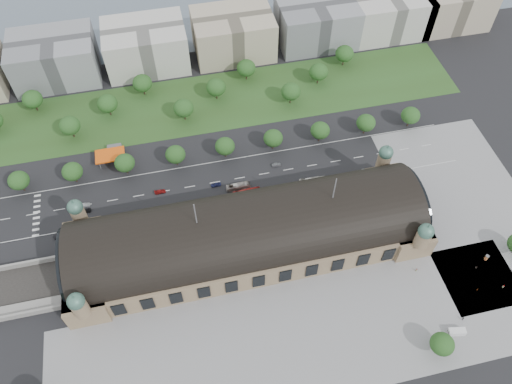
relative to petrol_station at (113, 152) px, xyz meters
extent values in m
plane|color=black|center=(53.91, -65.28, -2.95)|extent=(900.00, 900.00, 0.00)
cube|color=#907A59|center=(53.91, -65.28, 3.05)|extent=(150.00, 40.00, 12.00)
cube|color=#907A59|center=(-13.09, -65.28, 3.05)|extent=(16.00, 43.00, 12.00)
cube|color=#907A59|center=(120.91, -65.28, 3.05)|extent=(16.00, 43.00, 12.00)
cylinder|color=black|center=(53.91, -65.28, 9.05)|extent=(144.00, 37.60, 37.60)
cylinder|color=black|center=(-19.09, -65.28, 11.05)|extent=(1.20, 32.00, 32.00)
cylinder|color=black|center=(126.91, -65.28, 11.05)|extent=(1.20, 32.00, 32.00)
cylinder|color=#907A59|center=(-13.09, -44.28, 13.05)|extent=(6.00, 6.00, 8.00)
sphere|color=#436C5C|center=(-13.09, -44.28, 18.55)|extent=(6.40, 6.40, 6.40)
cone|color=#436C5C|center=(-13.09, -44.28, 22.55)|extent=(1.00, 1.00, 2.50)
cylinder|color=#907A59|center=(120.91, -44.28, 13.05)|extent=(6.00, 6.00, 8.00)
sphere|color=#436C5C|center=(120.91, -44.28, 18.55)|extent=(6.40, 6.40, 6.40)
cone|color=#436C5C|center=(120.91, -44.28, 22.55)|extent=(1.00, 1.00, 2.50)
cylinder|color=#907A59|center=(-13.09, -86.28, 13.05)|extent=(6.00, 6.00, 8.00)
sphere|color=#436C5C|center=(-13.09, -86.28, 18.55)|extent=(6.40, 6.40, 6.40)
cone|color=#436C5C|center=(-13.09, -86.28, 22.55)|extent=(1.00, 1.00, 2.50)
cylinder|color=#907A59|center=(120.91, -86.28, 13.05)|extent=(6.00, 6.00, 8.00)
sphere|color=#436C5C|center=(120.91, -86.28, 18.55)|extent=(6.40, 6.40, 6.40)
cone|color=#436C5C|center=(120.91, -86.28, 22.55)|extent=(1.00, 1.00, 2.50)
cylinder|color=#59595B|center=(33.91, -65.28, 28.55)|extent=(0.50, 0.50, 12.00)
cylinder|color=#59595B|center=(88.91, -65.28, 28.55)|extent=(0.50, 0.50, 12.00)
cube|color=gray|center=(63.91, -109.28, -2.95)|extent=(190.00, 48.00, 0.12)
cube|color=gray|center=(156.91, -65.28, -2.95)|extent=(56.00, 100.00, 0.12)
cube|color=black|center=(33.91, -27.28, -2.95)|extent=(260.00, 26.00, 0.10)
cube|color=#2C4A1D|center=(38.91, 27.72, -2.95)|extent=(300.00, 45.00, 0.10)
cube|color=#E7540D|center=(-1.09, -3.28, 1.75)|extent=(14.00, 9.00, 0.70)
cube|color=#59595B|center=(0.91, 2.72, -1.35)|extent=(7.00, 5.00, 3.20)
cylinder|color=#59595B|center=(-6.59, -0.08, -0.75)|extent=(0.50, 0.50, 4.40)
cylinder|color=#59595B|center=(4.41, -0.08, -0.75)|extent=(0.50, 0.50, 4.40)
cylinder|color=#59595B|center=(-6.59, -6.48, -0.75)|extent=(0.50, 0.50, 4.40)
cylinder|color=#59595B|center=(4.41, -6.48, -0.75)|extent=(0.50, 0.50, 4.40)
cube|color=gray|center=(-26.09, 67.72, 9.05)|extent=(45.00, 32.00, 24.00)
cube|color=beige|center=(23.91, 67.72, 9.05)|extent=(45.00, 32.00, 24.00)
cube|color=#B8AB90|center=(73.91, 67.72, 9.05)|extent=(45.00, 32.00, 24.00)
cube|color=gray|center=(123.91, 67.72, 9.05)|extent=(45.00, 32.00, 24.00)
cube|color=beige|center=(168.91, 67.72, 9.05)|extent=(45.00, 32.00, 24.00)
cube|color=#B8AB90|center=(208.91, 67.72, 9.05)|extent=(45.00, 32.00, 24.00)
cylinder|color=#2D2116|center=(-42.09, -12.28, -0.79)|extent=(0.70, 0.70, 4.32)
ellipsoid|color=#1D4117|center=(-42.09, -12.28, 4.49)|extent=(9.60, 9.60, 8.16)
cylinder|color=#2D2116|center=(-18.09, -12.28, -0.79)|extent=(0.70, 0.70, 4.32)
ellipsoid|color=#1D4117|center=(-18.09, -12.28, 4.49)|extent=(9.60, 9.60, 8.16)
cylinder|color=#2D2116|center=(5.91, -12.28, -0.79)|extent=(0.70, 0.70, 4.32)
ellipsoid|color=#1D4117|center=(5.91, -12.28, 4.49)|extent=(9.60, 9.60, 8.16)
cylinder|color=#2D2116|center=(29.91, -12.28, -0.79)|extent=(0.70, 0.70, 4.32)
ellipsoid|color=#1D4117|center=(29.91, -12.28, 4.49)|extent=(9.60, 9.60, 8.16)
cylinder|color=#2D2116|center=(53.91, -12.28, -0.79)|extent=(0.70, 0.70, 4.32)
ellipsoid|color=#1D4117|center=(53.91, -12.28, 4.49)|extent=(9.60, 9.60, 8.16)
cylinder|color=#2D2116|center=(77.91, -12.28, -0.79)|extent=(0.70, 0.70, 4.32)
ellipsoid|color=#1D4117|center=(77.91, -12.28, 4.49)|extent=(9.60, 9.60, 8.16)
cylinder|color=#2D2116|center=(101.91, -12.28, -0.79)|extent=(0.70, 0.70, 4.32)
ellipsoid|color=#1D4117|center=(101.91, -12.28, 4.49)|extent=(9.60, 9.60, 8.16)
cylinder|color=#2D2116|center=(125.91, -12.28, -0.79)|extent=(0.70, 0.70, 4.32)
ellipsoid|color=#1D4117|center=(125.91, -12.28, 4.49)|extent=(9.60, 9.60, 8.16)
cylinder|color=#2D2116|center=(149.91, -12.28, -0.79)|extent=(0.70, 0.70, 4.32)
ellipsoid|color=#1D4117|center=(149.91, -12.28, 4.49)|extent=(9.60, 9.60, 8.16)
cylinder|color=#2D2116|center=(-38.09, 41.72, -0.61)|extent=(0.70, 0.70, 4.68)
ellipsoid|color=#1D4117|center=(-38.09, 41.72, 5.11)|extent=(10.40, 10.40, 8.84)
cylinder|color=#2D2116|center=(-19.09, 17.72, -0.61)|extent=(0.70, 0.70, 4.68)
ellipsoid|color=#1D4117|center=(-19.09, 17.72, 5.11)|extent=(10.40, 10.40, 8.84)
cylinder|color=#2D2116|center=(-0.09, 29.72, -0.61)|extent=(0.70, 0.70, 4.68)
ellipsoid|color=#1D4117|center=(-0.09, 29.72, 5.11)|extent=(10.40, 10.40, 8.84)
cylinder|color=#2D2116|center=(18.91, 41.72, -0.61)|extent=(0.70, 0.70, 4.68)
ellipsoid|color=#1D4117|center=(18.91, 41.72, 5.11)|extent=(10.40, 10.40, 8.84)
cylinder|color=#2D2116|center=(37.91, 17.72, -0.61)|extent=(0.70, 0.70, 4.68)
ellipsoid|color=#1D4117|center=(37.91, 17.72, 5.11)|extent=(10.40, 10.40, 8.84)
cylinder|color=#2D2116|center=(56.91, 29.72, -0.61)|extent=(0.70, 0.70, 4.68)
ellipsoid|color=#1D4117|center=(56.91, 29.72, 5.11)|extent=(10.40, 10.40, 8.84)
cylinder|color=#2D2116|center=(75.91, 41.72, -0.61)|extent=(0.70, 0.70, 4.68)
ellipsoid|color=#1D4117|center=(75.91, 41.72, 5.11)|extent=(10.40, 10.40, 8.84)
cylinder|color=#2D2116|center=(94.91, 17.72, -0.61)|extent=(0.70, 0.70, 4.68)
ellipsoid|color=#1D4117|center=(94.91, 17.72, 5.11)|extent=(10.40, 10.40, 8.84)
cylinder|color=#2D2116|center=(113.91, 29.72, -0.61)|extent=(0.70, 0.70, 4.68)
ellipsoid|color=#1D4117|center=(113.91, 29.72, 5.11)|extent=(10.40, 10.40, 8.84)
cylinder|color=#2D2116|center=(132.91, 41.72, -0.61)|extent=(0.70, 0.70, 4.68)
ellipsoid|color=#1D4117|center=(132.91, 41.72, 5.11)|extent=(10.40, 10.40, 8.84)
cylinder|color=#2D2116|center=(113.91, -125.28, -0.97)|extent=(0.70, 0.70, 3.96)
ellipsoid|color=#1D4117|center=(113.91, -125.28, 3.87)|extent=(9.00, 9.00, 7.65)
imported|color=gray|center=(-14.55, -27.83, -2.17)|extent=(4.76, 1.79, 1.55)
imported|color=black|center=(-14.13, -30.92, -2.31)|extent=(4.72, 2.36, 1.28)
imported|color=maroon|center=(19.96, -27.62, -2.20)|extent=(5.16, 2.16, 1.49)
imported|color=#181C44|center=(46.10, -29.34, -2.14)|extent=(4.84, 2.09, 1.63)
imported|color=#4E4F55|center=(76.87, -23.68, -2.23)|extent=(4.43, 1.63, 1.45)
imported|color=silver|center=(118.18, -36.62, -2.28)|extent=(5.00, 2.62, 1.34)
imported|color=black|center=(-26.09, -41.46, -2.13)|extent=(5.04, 4.24, 1.63)
imported|color=maroon|center=(4.27, -42.51, -2.25)|extent=(5.49, 4.46, 1.39)
imported|color=#182143|center=(-19.02, -40.71, -2.28)|extent=(4.80, 4.37, 1.35)
imported|color=#4F5156|center=(0.54, -40.28, -2.21)|extent=(4.65, 3.48, 1.48)
imported|color=silver|center=(2.79, -44.28, -2.18)|extent=(4.82, 3.88, 1.54)
imported|color=gray|center=(8.86, -43.12, -2.30)|extent=(5.18, 3.92, 1.31)
imported|color=black|center=(11.58, -44.28, -2.19)|extent=(5.56, 4.48, 1.51)
imported|color=red|center=(59.20, -38.28, -1.12)|extent=(13.24, 3.50, 3.66)
imported|color=beige|center=(56.10, -33.28, -1.36)|extent=(11.40, 2.71, 3.17)
imported|color=silver|center=(90.82, -38.28, -1.16)|extent=(13.01, 3.75, 3.58)
cube|color=white|center=(123.91, -120.58, -1.55)|extent=(6.83, 3.71, 2.80)
cube|color=white|center=(121.57, -120.16, -1.98)|extent=(2.13, 2.64, 1.94)
cylinder|color=#D45835|center=(150.88, -93.52, -1.57)|extent=(1.29, 1.29, 2.76)
cylinder|color=#59595B|center=(150.88, -93.52, -0.09)|extent=(1.57, 1.57, 0.23)
imported|color=gray|center=(119.92, -92.19, -2.08)|extent=(0.92, 0.62, 1.74)
imported|color=gray|center=(140.41, -105.96, -2.11)|extent=(0.53, 0.69, 1.68)
imported|color=gray|center=(144.89, -96.39, -2.13)|extent=(0.83, 0.91, 1.63)
imported|color=gray|center=(128.78, -116.11, -2.01)|extent=(1.15, 1.28, 1.87)
imported|color=gray|center=(151.44, -106.95, -2.07)|extent=(0.70, 0.96, 1.76)
camera|label=1|loc=(32.91, -173.88, 183.46)|focal=35.00mm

